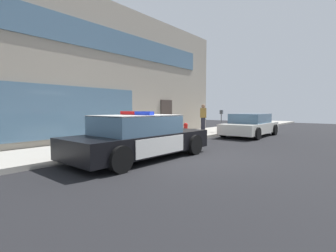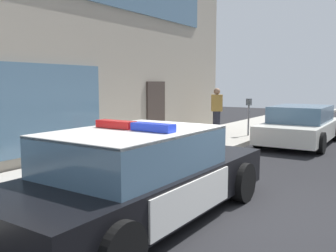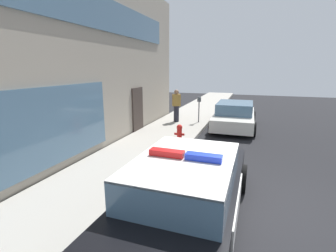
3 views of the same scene
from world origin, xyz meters
name	(u,v)px [view 1 (image 1 of 3)]	position (x,y,z in m)	size (l,w,h in m)	color
ground	(196,158)	(0.00, 0.00, 0.00)	(48.00, 48.00, 0.00)	black
sidewalk	(120,145)	(0.00, 3.80, 0.07)	(48.00, 2.79, 0.15)	#A39E93
storefront_building	(1,76)	(-2.18, 10.63, 3.29)	(23.04, 10.87, 6.59)	gray
police_cruiser	(140,137)	(-1.19, 1.32, 0.68)	(4.88, 2.15, 1.49)	black
fire_hydrant	(186,130)	(3.36, 2.80, 0.50)	(0.34, 0.39, 0.73)	red
car_down_street	(250,125)	(7.27, 1.06, 0.63)	(4.54, 2.11, 1.29)	silver
pedestrian_on_sidewalk	(203,117)	(7.05, 4.06, 1.01)	(0.43, 0.48, 1.71)	#23232D
parking_meter	(221,117)	(7.26, 2.89, 1.08)	(0.12, 0.18, 1.34)	slate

